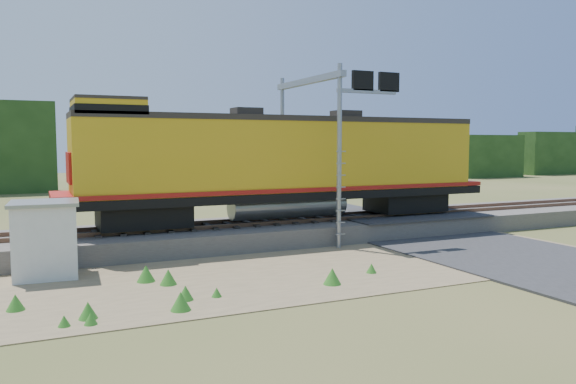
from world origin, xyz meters
name	(u,v)px	position (x,y,z in m)	size (l,w,h in m)	color
ground	(336,268)	(0.00, 0.00, 0.00)	(140.00, 140.00, 0.00)	#475123
ballast	(268,232)	(0.00, 6.00, 0.40)	(70.00, 5.00, 0.80)	slate
rails	(268,221)	(0.00, 6.00, 0.88)	(70.00, 1.54, 0.16)	brown
dirt_shoulder	(277,271)	(-2.00, 0.50, 0.01)	(26.00, 8.00, 0.03)	#8C7754
road	(478,247)	(7.00, 0.74, 0.09)	(7.00, 66.00, 0.86)	#38383A
tree_line_north	(139,156)	(0.00, 38.00, 3.07)	(130.00, 3.00, 6.50)	#1B3814
weed_clumps	(238,278)	(-3.50, 0.10, 0.00)	(15.00, 6.20, 0.56)	#307521
locomotive	(282,162)	(0.67, 6.00, 3.43)	(19.41, 2.96, 5.01)	black
shed	(45,239)	(-9.01, 2.81, 1.23)	(2.17, 2.17, 2.43)	silver
signal_gantry	(323,114)	(2.31, 5.32, 5.54)	(2.94, 6.20, 7.42)	gray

